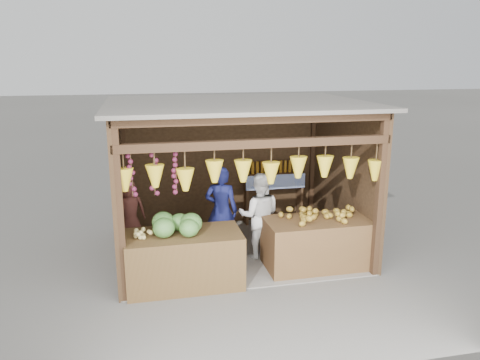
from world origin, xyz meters
name	(u,v)px	position (x,y,z in m)	size (l,w,h in m)	color
ground	(237,250)	(0.00, 0.00, 0.00)	(80.00, 80.00, 0.00)	#514F49
stall_structure	(236,160)	(-0.03, -0.04, 1.67)	(4.30, 3.30, 2.66)	slate
back_shelf	(274,182)	(1.05, 1.28, 0.87)	(1.25, 0.32, 1.32)	#382314
counter_left	(184,259)	(-1.05, -1.13, 0.41)	(1.72, 0.85, 0.83)	#493218
counter_right	(317,243)	(1.13, -0.95, 0.41)	(1.69, 0.85, 0.82)	#482D18
stool	(132,247)	(-1.85, 0.21, 0.14)	(0.29, 0.29, 0.27)	black
man_standing	(221,211)	(-0.30, -0.08, 0.79)	(0.58, 0.38, 1.58)	#151951
woman_standing	(259,216)	(0.32, -0.36, 0.75)	(0.73, 0.57, 1.50)	white
vendor_seated	(130,211)	(-1.85, 0.21, 0.81)	(0.53, 0.34, 1.08)	#582A23
melon_pile	(176,223)	(-1.16, -1.11, 0.99)	(1.00, 0.50, 0.32)	#144B14
tanfruit_pile	(143,233)	(-1.65, -1.14, 0.89)	(0.34, 0.40, 0.13)	tan
mango_pile	(320,213)	(1.18, -0.96, 0.93)	(1.40, 0.64, 0.22)	#AF5B17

